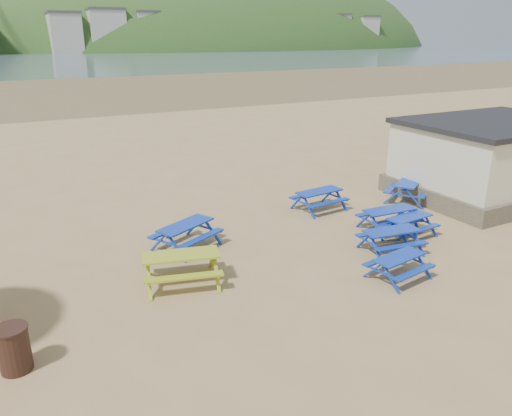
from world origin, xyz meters
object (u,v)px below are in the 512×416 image
picnic_table_blue_a (186,236)px  amenity_block (494,158)px  picnic_table_blue_b (319,200)px  litter_bin (14,349)px  picnic_table_yellow (182,269)px

picnic_table_blue_a → amenity_block: (13.33, -0.68, 1.17)m
picnic_table_blue_b → litter_bin: bearing=-160.4°
picnic_table_yellow → amenity_block: size_ratio=0.32×
picnic_table_yellow → litter_bin: bearing=-140.8°
picnic_table_blue_b → litter_bin: litter_bin is taller
picnic_table_yellow → amenity_block: bearing=20.3°
picnic_table_yellow → litter_bin: size_ratio=2.44×
picnic_table_blue_a → picnic_table_yellow: 2.40m
picnic_table_yellow → amenity_block: 14.40m
picnic_table_blue_b → litter_bin: size_ratio=2.02×
picnic_table_blue_a → picnic_table_blue_b: size_ratio=1.21×
litter_bin → picnic_table_blue_a: bearing=38.9°
picnic_table_blue_b → picnic_table_yellow: size_ratio=0.83×
litter_bin → amenity_block: 18.89m
amenity_block → picnic_table_blue_a: bearing=177.1°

